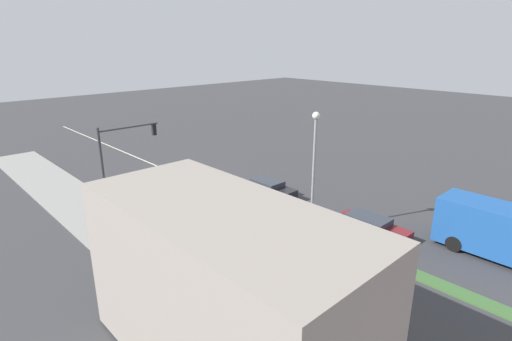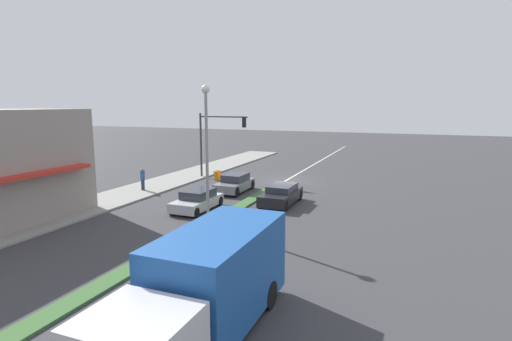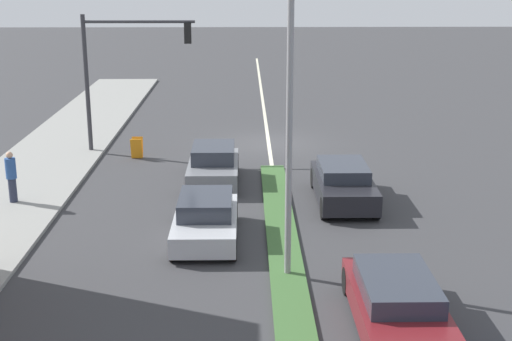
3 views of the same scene
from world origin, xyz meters
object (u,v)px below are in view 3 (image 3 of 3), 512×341
sedan_dark (343,184)px  suv_grey (214,165)px  street_lamp (290,90)px  pedestrian (11,176)px  sedan_silver (206,219)px  sedan_maroon (398,305)px  traffic_signal_main (120,60)px  warning_aframe_sign (137,148)px

sedan_dark → suv_grey: size_ratio=1.10×
street_lamp → pedestrian: bearing=-33.4°
sedan_silver → sedan_maroon: sedan_silver is taller
sedan_silver → sedan_dark: 5.48m
sedan_dark → pedestrian: bearing=0.9°
sedan_maroon → traffic_signal_main: bearing=-61.6°
traffic_signal_main → sedan_dark: 11.17m
street_lamp → sedan_dark: (-2.20, -5.89, -4.14)m
pedestrian → street_lamp: bearing=146.6°
sedan_maroon → suv_grey: 11.82m
pedestrian → warning_aframe_sign: size_ratio=2.03×
warning_aframe_sign → sedan_maroon: (-7.68, 14.47, 0.16)m
traffic_signal_main → sedan_dark: size_ratio=1.33×
sedan_silver → sedan_maroon: (-4.40, 5.44, -0.01)m
pedestrian → sedan_dark: 10.89m
sedan_dark → suv_grey: (4.40, -2.26, 0.02)m
sedan_maroon → sedan_dark: size_ratio=1.08×
street_lamp → sedan_silver: 5.40m
street_lamp → sedan_maroon: size_ratio=1.63×
pedestrian → suv_grey: bearing=-159.4°
traffic_signal_main → suv_grey: (-3.92, 4.44, -3.25)m
warning_aframe_sign → suv_grey: size_ratio=0.22×
street_lamp → pedestrian: 11.05m
street_lamp → sedan_dark: 7.53m
sedan_dark → warning_aframe_sign: bearing=-36.9°
warning_aframe_sign → sedan_silver: sedan_silver is taller
pedestrian → warning_aframe_sign: bearing=-118.3°
suv_grey → street_lamp: bearing=105.1°
sedan_silver → sedan_dark: sedan_dark is taller
warning_aframe_sign → suv_grey: suv_grey is taller
sedan_silver → sedan_dark: (-4.40, -3.27, 0.04)m
pedestrian → sedan_silver: 7.19m
pedestrian → sedan_dark: bearing=-179.1°
sedan_maroon → warning_aframe_sign: bearing=-62.0°
traffic_signal_main → sedan_silver: traffic_signal_main is taller
traffic_signal_main → sedan_maroon: size_ratio=1.24×
sedan_dark → traffic_signal_main: bearing=-38.8°
traffic_signal_main → pedestrian: (2.55, 6.87, -2.89)m
warning_aframe_sign → sedan_maroon: 16.38m
street_lamp → warning_aframe_sign: (5.48, -11.65, -4.35)m
warning_aframe_sign → sedan_dark: size_ratio=0.20×
warning_aframe_sign → suv_grey: (-3.28, 3.50, 0.22)m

